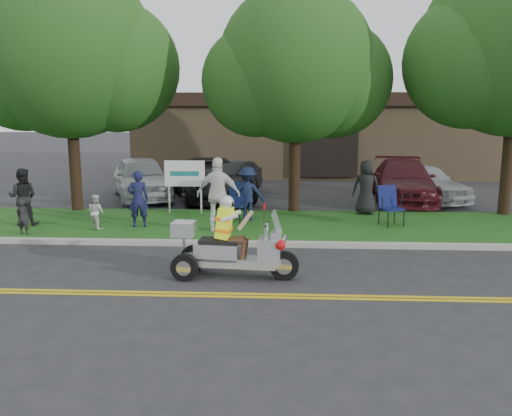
{
  "coord_description": "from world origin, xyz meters",
  "views": [
    {
      "loc": [
        0.18,
        -9.89,
        3.42
      ],
      "look_at": [
        -0.45,
        2.0,
        1.16
      ],
      "focal_mm": 38.0,
      "sensor_mm": 36.0,
      "label": 1
    }
  ],
  "objects_px": {
    "parked_car_mid": "(212,179)",
    "parked_car_far_right": "(422,182)",
    "trike_scooter": "(229,249)",
    "spectator_adult_left": "(138,199)",
    "spectator_adult_mid": "(23,197)",
    "parked_car_left": "(225,181)",
    "spectator_adult_right": "(218,195)",
    "lawn_chair_a": "(237,200)",
    "parked_car_far_left": "(142,178)",
    "lawn_chair_b": "(389,203)",
    "parked_car_right": "(403,181)"
  },
  "relations": [
    {
      "from": "parked_car_far_right",
      "to": "spectator_adult_mid",
      "type": "bearing_deg",
      "value": 178.16
    },
    {
      "from": "trike_scooter",
      "to": "spectator_adult_mid",
      "type": "xyz_separation_m",
      "value": [
        -6.2,
        4.09,
        0.32
      ]
    },
    {
      "from": "parked_car_right",
      "to": "spectator_adult_mid",
      "type": "bearing_deg",
      "value": -150.69
    },
    {
      "from": "trike_scooter",
      "to": "parked_car_right",
      "type": "distance_m",
      "value": 10.6
    },
    {
      "from": "trike_scooter",
      "to": "parked_car_far_right",
      "type": "height_order",
      "value": "trike_scooter"
    },
    {
      "from": "spectator_adult_right",
      "to": "parked_car_far_left",
      "type": "distance_m",
      "value": 6.66
    },
    {
      "from": "lawn_chair_b",
      "to": "parked_car_right",
      "type": "relative_size",
      "value": 0.22
    },
    {
      "from": "spectator_adult_left",
      "to": "parked_car_far_left",
      "type": "bearing_deg",
      "value": -91.32
    },
    {
      "from": "parked_car_far_left",
      "to": "trike_scooter",
      "type": "bearing_deg",
      "value": -87.53
    },
    {
      "from": "lawn_chair_a",
      "to": "parked_car_left",
      "type": "bearing_deg",
      "value": 119.95
    },
    {
      "from": "spectator_adult_mid",
      "to": "spectator_adult_right",
      "type": "xyz_separation_m",
      "value": [
        5.55,
        -0.47,
        0.19
      ]
    },
    {
      "from": "lawn_chair_a",
      "to": "spectator_adult_right",
      "type": "bearing_deg",
      "value": -86.15
    },
    {
      "from": "spectator_adult_right",
      "to": "parked_car_far_right",
      "type": "xyz_separation_m",
      "value": [
        6.7,
        5.53,
        -0.4
      ]
    },
    {
      "from": "lawn_chair_a",
      "to": "parked_car_far_left",
      "type": "height_order",
      "value": "parked_car_far_left"
    },
    {
      "from": "spectator_adult_left",
      "to": "parked_car_left",
      "type": "xyz_separation_m",
      "value": [
        1.84,
        5.25,
        -0.2
      ]
    },
    {
      "from": "trike_scooter",
      "to": "spectator_adult_left",
      "type": "height_order",
      "value": "trike_scooter"
    },
    {
      "from": "parked_car_left",
      "to": "parked_car_far_right",
      "type": "height_order",
      "value": "parked_car_far_right"
    },
    {
      "from": "lawn_chair_b",
      "to": "spectator_adult_mid",
      "type": "xyz_separation_m",
      "value": [
        -10.25,
        -0.57,
        0.18
      ]
    },
    {
      "from": "parked_car_right",
      "to": "parked_car_far_right",
      "type": "xyz_separation_m",
      "value": [
        0.68,
        0.02,
        -0.04
      ]
    },
    {
      "from": "lawn_chair_a",
      "to": "lawn_chair_b",
      "type": "height_order",
      "value": "lawn_chair_a"
    },
    {
      "from": "parked_car_left",
      "to": "parked_car_right",
      "type": "height_order",
      "value": "parked_car_right"
    },
    {
      "from": "spectator_adult_mid",
      "to": "parked_car_right",
      "type": "height_order",
      "value": "spectator_adult_mid"
    },
    {
      "from": "parked_car_far_left",
      "to": "parked_car_far_right",
      "type": "distance_m",
      "value": 10.26
    },
    {
      "from": "spectator_adult_mid",
      "to": "parked_car_mid",
      "type": "bearing_deg",
      "value": -139.43
    },
    {
      "from": "spectator_adult_right",
      "to": "lawn_chair_a",
      "type": "bearing_deg",
      "value": -100.97
    },
    {
      "from": "parked_car_far_left",
      "to": "parked_car_mid",
      "type": "height_order",
      "value": "parked_car_far_left"
    },
    {
      "from": "parked_car_far_left",
      "to": "spectator_adult_mid",
      "type": "bearing_deg",
      "value": -133.17
    },
    {
      "from": "lawn_chair_b",
      "to": "parked_car_mid",
      "type": "bearing_deg",
      "value": 118.98
    },
    {
      "from": "lawn_chair_b",
      "to": "parked_car_left",
      "type": "height_order",
      "value": "parked_car_left"
    },
    {
      "from": "lawn_chair_b",
      "to": "spectator_adult_left",
      "type": "bearing_deg",
      "value": 163.26
    },
    {
      "from": "parked_car_mid",
      "to": "parked_car_far_right",
      "type": "relative_size",
      "value": 1.32
    },
    {
      "from": "parked_car_mid",
      "to": "lawn_chair_b",
      "type": "bearing_deg",
      "value": -58.48
    },
    {
      "from": "lawn_chair_a",
      "to": "parked_car_far_right",
      "type": "distance_m",
      "value": 7.6
    },
    {
      "from": "parked_car_left",
      "to": "parked_car_mid",
      "type": "distance_m",
      "value": 0.5
    },
    {
      "from": "trike_scooter",
      "to": "spectator_adult_left",
      "type": "xyz_separation_m",
      "value": [
        -2.93,
        4.05,
        0.3
      ]
    },
    {
      "from": "lawn_chair_b",
      "to": "parked_car_far_left",
      "type": "height_order",
      "value": "parked_car_far_left"
    },
    {
      "from": "trike_scooter",
      "to": "parked_car_far_left",
      "type": "relative_size",
      "value": 0.56
    },
    {
      "from": "trike_scooter",
      "to": "parked_car_left",
      "type": "bearing_deg",
      "value": 102.3
    },
    {
      "from": "parked_car_left",
      "to": "trike_scooter",
      "type": "bearing_deg",
      "value": -66.48
    },
    {
      "from": "parked_car_right",
      "to": "parked_car_mid",
      "type": "bearing_deg",
      "value": -175.31
    },
    {
      "from": "parked_car_right",
      "to": "parked_car_far_right",
      "type": "distance_m",
      "value": 0.68
    },
    {
      "from": "lawn_chair_b",
      "to": "spectator_adult_left",
      "type": "xyz_separation_m",
      "value": [
        -6.97,
        -0.61,
        0.16
      ]
    },
    {
      "from": "spectator_adult_mid",
      "to": "parked_car_far_left",
      "type": "distance_m",
      "value": 5.52
    },
    {
      "from": "parked_car_mid",
      "to": "parked_car_far_right",
      "type": "xyz_separation_m",
      "value": [
        7.64,
        -0.11,
        -0.05
      ]
    },
    {
      "from": "spectator_adult_left",
      "to": "spectator_adult_mid",
      "type": "bearing_deg",
      "value": -15.96
    },
    {
      "from": "parked_car_left",
      "to": "parked_car_mid",
      "type": "relative_size",
      "value": 0.78
    },
    {
      "from": "parked_car_far_left",
      "to": "parked_car_right",
      "type": "xyz_separation_m",
      "value": [
        9.58,
        -0.11,
        -0.04
      ]
    },
    {
      "from": "parked_car_mid",
      "to": "parked_car_far_right",
      "type": "distance_m",
      "value": 7.64
    },
    {
      "from": "trike_scooter",
      "to": "parked_car_far_right",
      "type": "distance_m",
      "value": 10.97
    },
    {
      "from": "spectator_adult_left",
      "to": "parked_car_far_right",
      "type": "relative_size",
      "value": 0.38
    }
  ]
}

